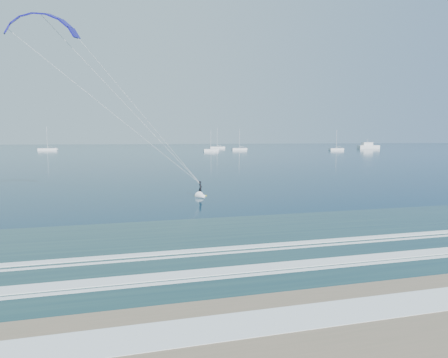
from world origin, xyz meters
TOP-DOWN VIEW (x-y plane):
  - ground at (0.00, 0.00)m, footprint 900.00×900.00m
  - kitesurfer_rig at (-10.15, 28.56)m, footprint 20.75×8.81m
  - motor_yacht at (147.70, 213.01)m, footprint 14.64×3.90m
  - sailboat_2 at (-47.69, 224.73)m, footprint 9.75×2.40m
  - sailboat_3 at (35.89, 186.39)m, footprint 7.58×2.40m
  - sailboat_4 at (53.40, 241.62)m, footprint 9.95×2.40m
  - sailboat_5 at (56.25, 202.27)m, footprint 8.60×2.40m
  - sailboat_6 at (106.95, 183.88)m, footprint 8.22×2.40m

SIDE VIEW (x-z plane):
  - ground at x=0.00m, z-range 0.00..0.00m
  - sailboat_3 at x=35.89m, z-range -4.66..6.01m
  - sailboat_6 at x=106.95m, z-range -4.93..6.28m
  - sailboat_5 at x=56.25m, z-range -5.20..6.56m
  - sailboat_2 at x=-47.69m, z-range -5.81..7.19m
  - sailboat_4 at x=53.40m, z-range -5.99..7.38m
  - motor_yacht at x=147.70m, z-range -1.46..4.64m
  - kitesurfer_rig at x=-10.15m, z-range 0.16..19.08m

